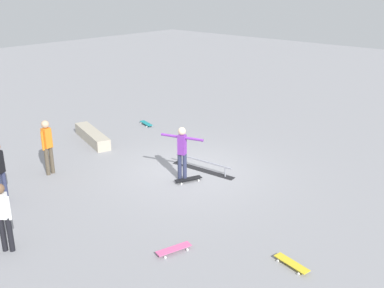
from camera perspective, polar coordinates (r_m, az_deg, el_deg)
name	(u,v)px	position (r m, az deg, el deg)	size (l,w,h in m)	color
ground_plane	(188,172)	(13.59, -0.45, -3.60)	(60.00, 60.00, 0.00)	gray
grind_rail	(203,166)	(13.65, 1.40, -2.83)	(2.19, 0.45, 0.34)	black
skate_ledge	(92,136)	(16.50, -12.64, 0.99)	(2.48, 0.48, 0.39)	#B2A893
skater_main	(182,150)	(12.70, -1.28, -0.78)	(1.26, 0.47, 1.61)	#2D3351
skateboard_main	(188,179)	(12.95, -0.46, -4.50)	(0.49, 0.81, 0.09)	black
bystander_orange_shirt	(47,144)	(13.80, -18.00, -0.03)	(0.23, 0.38, 1.68)	brown
bystander_white_shirt	(3,214)	(10.22, -22.98, -8.21)	(0.32, 0.28, 1.58)	black
loose_skateboard_teal	(146,123)	(18.06, -5.88, 2.64)	(0.82, 0.42, 0.09)	teal
loose_skateboard_pink	(174,249)	(9.82, -2.35, -13.25)	(0.42, 0.82, 0.09)	#E05993
loose_skateboard_yellow	(292,263)	(9.60, 12.62, -14.66)	(0.82, 0.37, 0.09)	yellow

